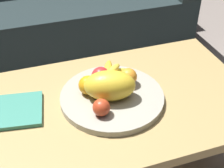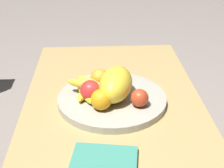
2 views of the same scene
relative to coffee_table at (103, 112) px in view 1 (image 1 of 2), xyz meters
The scene contains 10 objects.
coffee_table is the anchor object (origin of this frame).
couch 1.24m from the coffee_table, 86.14° to the left, with size 1.70×0.70×0.90m.
fruit_bowl 0.07m from the coffee_table, ahead, with size 0.39×0.39×0.03m, color #A09D8E.
melon_large_front 0.13m from the coffee_table, 14.19° to the right, with size 0.19×0.11×0.11m, color yellow.
orange_front 0.17m from the coffee_table, 21.96° to the left, with size 0.07×0.07×0.07m, color orange.
orange_left 0.12m from the coffee_table, 131.71° to the left, with size 0.07×0.07×0.07m, color orange.
apple_front 0.14m from the coffee_table, 76.21° to the left, with size 0.07×0.07×0.07m, color red.
apple_left 0.14m from the coffee_table, 108.96° to the right, with size 0.06×0.06×0.06m, color #B73B1E.
banana_bunch 0.15m from the coffee_table, 60.55° to the left, with size 0.18×0.16×0.06m.
magazine 0.35m from the coffee_table, behind, with size 0.25×0.18×0.02m, color #388470.
Camera 1 is at (-0.25, -0.86, 1.23)m, focal length 50.98 mm.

